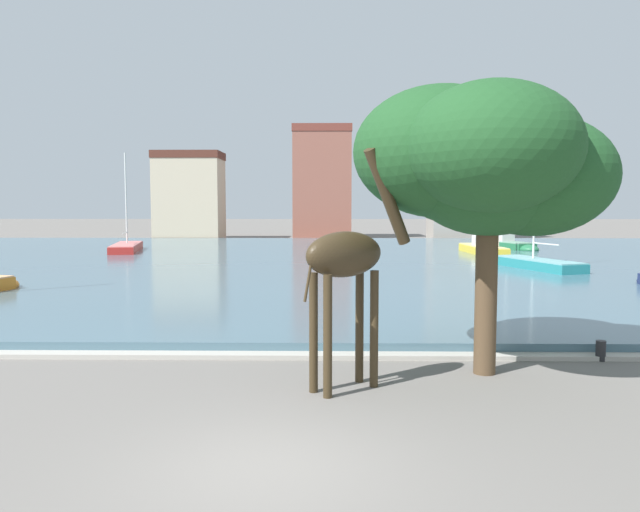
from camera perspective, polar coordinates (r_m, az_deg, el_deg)
ground_plane at (r=9.68m, az=-4.84°, el=-18.59°), size 300.00×300.00×0.00m
harbor_water at (r=40.30m, az=-0.41°, el=-0.47°), size 83.87×48.96×0.33m
quay_edge_coping at (r=15.88m, az=-2.46°, el=-9.00°), size 83.87×0.50×0.12m
giraffe_statue at (r=12.92m, az=2.77°, el=-0.26°), size 2.63×2.23×5.30m
sailboat_teal at (r=36.49m, az=18.55°, el=-0.78°), size 3.69×7.04×8.96m
sailboat_green at (r=52.08m, az=16.58°, el=1.01°), size 3.85×7.20×9.78m
sailboat_red at (r=49.52m, az=-17.02°, el=0.64°), size 3.25×8.30×7.60m
sailboat_yellow at (r=46.50m, az=14.34°, el=0.58°), size 2.14×7.39×7.86m
shade_tree at (r=14.53m, az=14.40°, el=8.06°), size 5.79×5.79×6.47m
mooring_bollard at (r=17.01m, az=24.06°, el=-7.83°), size 0.24×0.24×0.50m
townhouse_tall_gabled at (r=68.91m, az=-11.73°, el=5.36°), size 7.05×5.20×9.33m
townhouse_corner_house at (r=70.27m, az=0.21°, el=6.65°), size 6.41×6.39×12.30m
townhouse_end_terrace at (r=69.22m, az=12.07°, el=7.10°), size 5.21×5.12×13.55m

